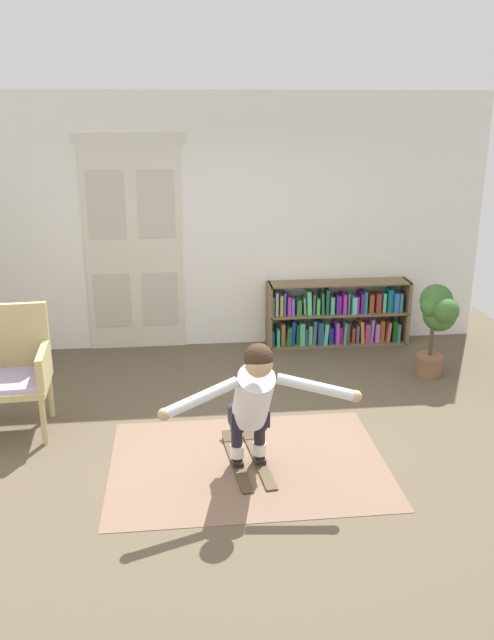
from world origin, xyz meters
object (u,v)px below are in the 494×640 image
(wicker_chair, at_px, (13,367))
(skis_pair, at_px, (247,459))
(bookshelf, at_px, (336,317))
(person_skier, at_px, (253,397))
(potted_plant, at_px, (437,314))

(wicker_chair, height_order, skis_pair, wicker_chair)
(bookshelf, relative_size, skis_pair, 1.87)
(bookshelf, bearing_deg, person_skier, -115.31)
(bookshelf, xyz_separation_m, person_skier, (-1.33, -2.82, 0.34))
(potted_plant, bearing_deg, wicker_chair, -169.36)
(wicker_chair, xyz_separation_m, person_skier, (1.98, -1.02, 0.10))
(wicker_chair, distance_m, skis_pair, 2.18)
(potted_plant, height_order, skis_pair, potted_plant)
(bookshelf, height_order, skis_pair, bookshelf)
(potted_plant, bearing_deg, bookshelf, 127.87)
(wicker_chair, distance_m, person_skier, 2.23)
(bookshelf, relative_size, wicker_chair, 1.55)
(person_skier, bearing_deg, bookshelf, 64.69)
(skis_pair, xyz_separation_m, person_skier, (0.02, -0.22, 0.66))
(potted_plant, height_order, person_skier, person_skier)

